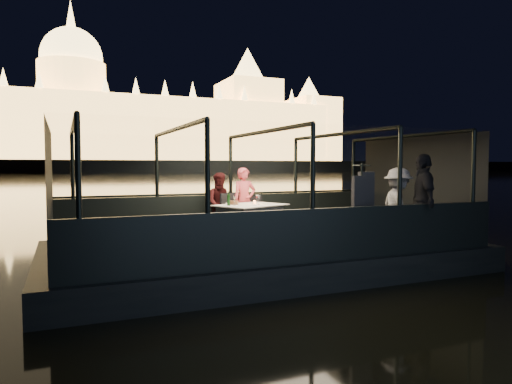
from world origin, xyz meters
name	(u,v)px	position (x,y,z in m)	size (l,w,h in m)	color
river_water	(86,178)	(0.00, 80.00, 0.00)	(500.00, 500.00, 0.00)	black
boat_hull	(264,268)	(0.00, 0.00, 0.00)	(8.60, 4.40, 1.00)	black
boat_deck	(264,245)	(0.00, 0.00, 0.48)	(8.00, 4.00, 0.04)	black
gunwale_port	(231,213)	(0.00, 2.00, 0.95)	(8.00, 0.08, 0.90)	black
gunwale_starboard	(312,236)	(0.00, -2.00, 0.95)	(8.00, 0.08, 0.90)	black
cabin_glass_port	(231,166)	(0.00, 2.00, 2.10)	(8.00, 0.02, 1.40)	#99B2B2
cabin_glass_starboard	(313,166)	(0.00, -2.00, 2.10)	(8.00, 0.02, 1.40)	#99B2B2
cabin_roof_glass	(264,132)	(0.00, 0.00, 2.80)	(8.00, 4.00, 0.02)	#99B2B2
end_wall_fore	(50,193)	(-4.00, 0.00, 1.65)	(0.02, 4.00, 2.30)	black
end_wall_aft	(416,185)	(4.00, 0.00, 1.65)	(0.02, 4.00, 2.30)	black
canopy_ribs	(264,188)	(0.00, 0.00, 1.65)	(8.00, 4.00, 2.30)	black
embankment	(72,168)	(0.00, 210.00, 1.00)	(400.00, 140.00, 6.00)	#423D33
parliament_building	(72,93)	(0.00, 175.00, 29.00)	(220.00, 32.00, 60.00)	#F2D18C
dining_table_central	(250,222)	(-0.05, 0.62, 0.89)	(1.45, 1.05, 0.77)	silver
chair_port_left	(231,217)	(-0.28, 1.22, 0.95)	(0.45, 0.45, 0.96)	black
chair_port_right	(257,215)	(0.40, 1.30, 0.95)	(0.41, 0.41, 0.88)	black
coat_stand	(361,205)	(1.21, -1.66, 1.40)	(0.46, 0.37, 1.66)	black
person_woman_coral	(244,202)	(0.16, 1.47, 1.25)	(0.56, 0.38, 1.57)	#ED565F
person_man_maroon	(221,203)	(-0.40, 1.56, 1.25)	(0.70, 0.54, 1.45)	#3B1011
passenger_stripe	(398,204)	(2.34, -1.33, 1.35)	(1.02, 0.58, 1.58)	white
passenger_dark	(423,205)	(2.59, -1.73, 1.35)	(1.09, 0.46, 1.85)	black
wine_bottle	(229,198)	(-0.56, 0.58, 1.42)	(0.06, 0.06, 0.30)	#133312
bread_basket	(234,203)	(-0.37, 0.78, 1.31)	(0.20, 0.20, 0.08)	brown
amber_candle	(255,202)	(0.11, 0.75, 1.31)	(0.05, 0.05, 0.08)	#FF843F
plate_near	(267,204)	(0.38, 0.64, 1.27)	(0.25, 0.25, 0.02)	white
plate_far	(231,203)	(-0.35, 0.98, 1.27)	(0.26, 0.26, 0.02)	white
wine_glass_white	(234,201)	(-0.44, 0.55, 1.36)	(0.06, 0.06, 0.19)	white
wine_glass_red	(257,199)	(0.24, 0.91, 1.36)	(0.06, 0.06, 0.19)	white
wine_glass_empty	(259,200)	(0.12, 0.53, 1.36)	(0.07, 0.07, 0.21)	silver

